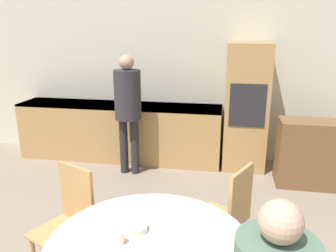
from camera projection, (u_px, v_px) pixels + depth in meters
wall_back at (187, 77)px, 5.13m from camera, size 6.94×0.05×2.60m
kitchen_counter at (120, 131)px, 5.21m from camera, size 3.18×0.60×0.89m
oven_unit at (246, 107)px, 4.76m from camera, size 0.61×0.59×1.83m
sideboard at (322, 154)px, 4.27m from camera, size 1.13×0.45×0.88m
chair_far_left at (69, 218)px, 2.65m from camera, size 0.53×0.53×0.96m
chair_far_right at (229, 214)px, 2.71m from camera, size 0.54×0.54×0.96m
person_standing at (128, 103)px, 4.50m from camera, size 0.37×0.37×1.69m
cup at (119, 238)px, 2.01m from camera, size 0.06×0.06×0.08m
bowl_centre at (135, 228)px, 2.15m from camera, size 0.17×0.17×0.04m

